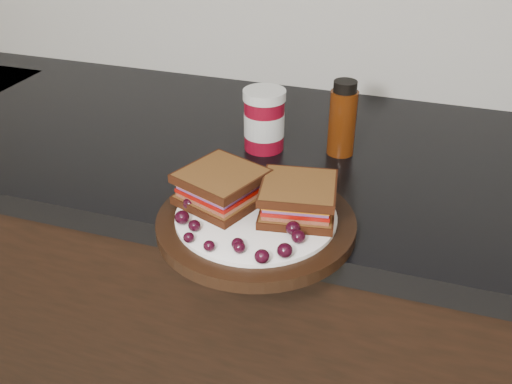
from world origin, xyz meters
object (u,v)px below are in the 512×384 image
(plate, at_px, (256,223))
(condiment_jar, at_px, (264,120))
(sandwich_left, at_px, (221,187))
(oil_bottle, at_px, (343,118))

(plate, height_order, condiment_jar, condiment_jar)
(sandwich_left, bearing_deg, condiment_jar, 113.08)
(plate, distance_m, oil_bottle, 0.28)
(sandwich_left, distance_m, oil_bottle, 0.28)
(sandwich_left, height_order, oil_bottle, oil_bottle)
(plate, bearing_deg, oil_bottle, 76.21)
(condiment_jar, bearing_deg, oil_bottle, 10.62)
(plate, height_order, sandwich_left, sandwich_left)
(oil_bottle, bearing_deg, condiment_jar, -169.38)
(sandwich_left, xyz_separation_m, oil_bottle, (0.12, 0.25, 0.02))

